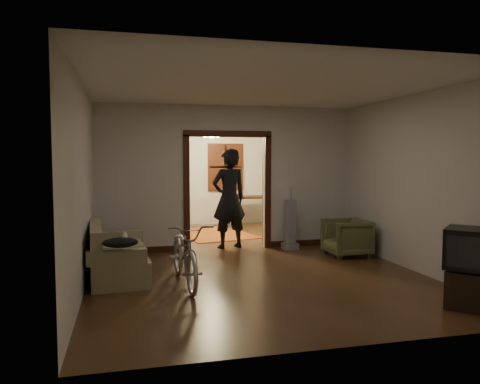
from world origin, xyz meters
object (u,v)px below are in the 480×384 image
object	(u,v)px
bicycle	(185,253)
desk	(251,211)
locker	(157,194)
sofa	(118,250)
person	(229,199)
armchair	(346,238)

from	to	relation	value
bicycle	desk	size ratio (longest dim) A/B	1.67
locker	desk	world-z (taller)	locker
sofa	bicycle	size ratio (longest dim) A/B	1.02
bicycle	desk	world-z (taller)	bicycle
person	locker	size ratio (longest dim) A/B	1.12
sofa	bicycle	bearing A→B (deg)	-41.26
armchair	locker	xyz separation A→B (m)	(-3.15, 4.12, 0.54)
bicycle	locker	size ratio (longest dim) A/B	0.98
armchair	person	size ratio (longest dim) A/B	0.38
sofa	person	bearing A→B (deg)	36.43
armchair	locker	bearing A→B (deg)	-142.08
sofa	person	xyz separation A→B (m)	(2.12, 1.82, 0.58)
sofa	locker	size ratio (longest dim) A/B	1.00
person	locker	xyz separation A→B (m)	(-1.24, 2.85, -0.10)
armchair	locker	distance (m)	5.22
sofa	desk	size ratio (longest dim) A/B	1.69
armchair	person	bearing A→B (deg)	-123.09
desk	armchair	bearing A→B (deg)	-82.71
bicycle	person	world-z (taller)	person
sofa	person	size ratio (longest dim) A/B	0.89
bicycle	locker	bearing A→B (deg)	87.53
locker	desk	bearing A→B (deg)	-10.68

